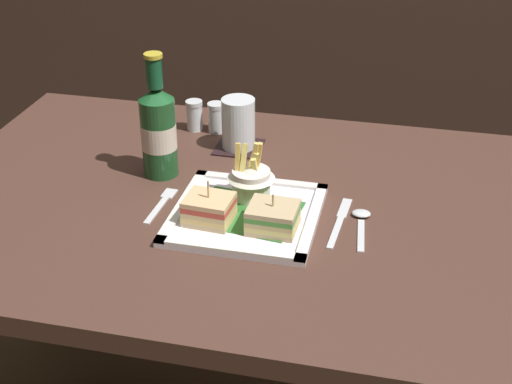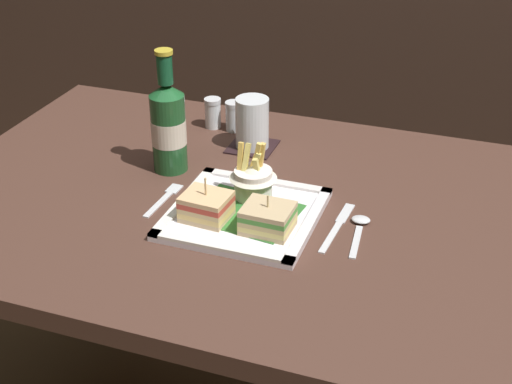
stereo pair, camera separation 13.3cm
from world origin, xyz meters
name	(u,v)px [view 2 (the right image)]	position (x,y,z in m)	size (l,w,h in m)	color
dining_table	(267,250)	(0.00, 0.00, 0.63)	(1.35, 0.85, 0.74)	#4A2F25
square_plate	(245,214)	(-0.02, -0.06, 0.74)	(0.27, 0.27, 0.02)	white
sandwich_half_left	(206,206)	(-0.08, -0.10, 0.77)	(0.09, 0.08, 0.08)	#D6B584
sandwich_half_right	(268,218)	(0.04, -0.10, 0.77)	(0.09, 0.08, 0.07)	tan
fries_cup	(253,177)	(-0.03, 0.00, 0.79)	(0.09, 0.09, 0.11)	white
beer_bottle	(168,125)	(-0.24, 0.07, 0.84)	(0.07, 0.07, 0.26)	#1E4D25
drink_coaster	(252,147)	(-0.11, 0.22, 0.74)	(0.10, 0.10, 0.00)	black
water_glass	(252,126)	(-0.11, 0.22, 0.79)	(0.07, 0.07, 0.11)	silver
fork	(165,198)	(-0.19, -0.05, 0.74)	(0.03, 0.13, 0.00)	silver
knife	(338,225)	(0.15, -0.03, 0.74)	(0.03, 0.18, 0.00)	silver
spoon	(360,226)	(0.19, -0.03, 0.74)	(0.04, 0.14, 0.01)	silver
salt_shaker	(213,115)	(-0.23, 0.29, 0.77)	(0.04, 0.04, 0.07)	silver
pepper_shaker	(234,118)	(-0.18, 0.29, 0.77)	(0.04, 0.04, 0.07)	silver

